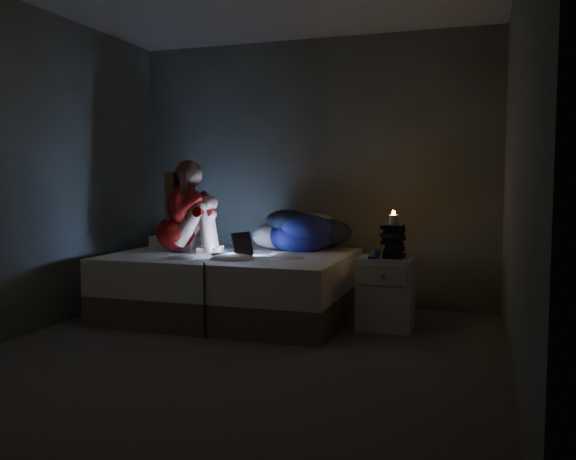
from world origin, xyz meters
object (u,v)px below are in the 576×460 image
at_px(woman, 175,206).
at_px(phone, 372,257).
at_px(laptop, 232,243).
at_px(candle, 393,221).
at_px(bed, 233,285).
at_px(nightstand, 386,293).

bearing_deg(woman, phone, -12.37).
bearing_deg(laptop, candle, 28.68).
relative_size(bed, woman, 2.46).
bearing_deg(bed, woman, -167.82).
bearing_deg(bed, laptop, -68.24).
relative_size(bed, laptop, 6.57).
xyz_separation_m(candle, phone, (-0.16, -0.07, -0.30)).
xyz_separation_m(bed, nightstand, (1.39, -0.04, 0.01)).
relative_size(woman, phone, 6.00).
distance_m(bed, woman, 0.88).
relative_size(woman, candle, 10.49).
distance_m(laptop, candle, 1.40).
height_order(bed, candle, candle).
height_order(laptop, phone, laptop).
bearing_deg(bed, candle, -1.49).
bearing_deg(nightstand, phone, -146.54).
bearing_deg(nightstand, laptop, -175.62).
bearing_deg(phone, laptop, 175.28).
distance_m(bed, candle, 1.56).
distance_m(candle, phone, 0.34).
xyz_separation_m(nightstand, candle, (0.05, 0.00, 0.60)).
xyz_separation_m(bed, candle, (1.44, -0.04, 0.61)).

